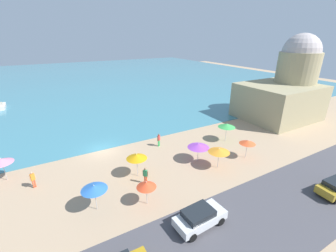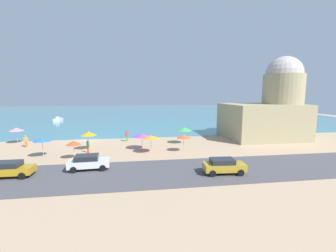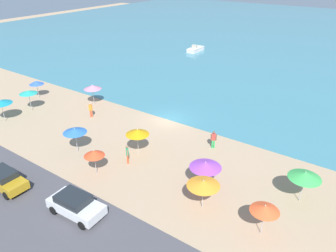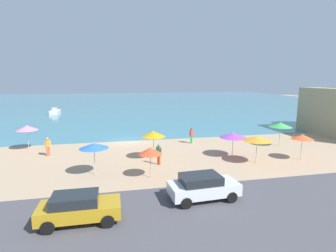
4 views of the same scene
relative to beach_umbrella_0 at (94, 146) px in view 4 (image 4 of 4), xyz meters
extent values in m
plane|color=tan|center=(3.03, 10.42, -2.22)|extent=(160.00, 160.00, 0.00)
cube|color=teal|center=(3.03, 65.42, -2.19)|extent=(150.00, 110.00, 0.05)
cube|color=#4A484E|center=(3.03, -7.58, -2.19)|extent=(80.00, 8.00, 0.06)
cylinder|color=#B2B2B7|center=(0.00, 0.00, -1.18)|extent=(0.05, 0.05, 2.07)
cone|color=blue|center=(0.00, 0.00, 0.00)|extent=(2.15, 2.15, 0.39)
sphere|color=silver|center=(0.00, 0.00, 0.23)|extent=(0.08, 0.08, 0.08)
cylinder|color=#B2B2B7|center=(-7.02, 8.72, -1.18)|extent=(0.05, 0.05, 2.07)
cone|color=pink|center=(-7.02, 8.72, 0.04)|extent=(2.10, 2.10, 0.48)
sphere|color=silver|center=(-7.02, 8.72, 0.31)|extent=(0.08, 0.08, 0.08)
cylinder|color=#B2B2B7|center=(4.90, 2.92, -1.16)|extent=(0.05, 0.05, 2.12)
cone|color=orange|center=(4.90, 2.92, 0.09)|extent=(2.12, 2.12, 0.47)
sphere|color=silver|center=(4.90, 2.92, 0.35)|extent=(0.08, 0.08, 0.08)
cylinder|color=#B2B2B7|center=(12.19, 2.27, -1.30)|extent=(0.05, 0.05, 1.82)
cone|color=purple|center=(12.19, 2.27, -0.23)|extent=(2.49, 2.49, 0.43)
sphere|color=silver|center=(12.19, 2.27, 0.02)|extent=(0.08, 0.08, 0.08)
cylinder|color=#B2B2B7|center=(17.68, 0.03, -1.26)|extent=(0.05, 0.05, 1.91)
cone|color=#F2582B|center=(17.68, 0.03, -0.14)|extent=(1.89, 1.89, 0.42)
sphere|color=silver|center=(17.68, 0.03, 0.09)|extent=(0.08, 0.08, 0.08)
cylinder|color=#B2B2B7|center=(13.28, 0.01, -1.23)|extent=(0.05, 0.05, 1.98)
cone|color=orange|center=(13.28, 0.01, -0.09)|extent=(2.36, 2.36, 0.39)
sphere|color=silver|center=(13.28, 0.01, 0.13)|extent=(0.08, 0.08, 0.08)
cylinder|color=#B2B2B7|center=(18.82, 4.77, -1.16)|extent=(0.05, 0.05, 2.12)
cone|color=green|center=(18.82, 4.77, 0.09)|extent=(2.35, 2.35, 0.47)
sphere|color=silver|center=(18.82, 4.77, 0.35)|extent=(0.08, 0.08, 0.08)
cylinder|color=#B2B2B7|center=(3.99, -1.45, -1.32)|extent=(0.05, 0.05, 1.80)
cone|color=#EA4A25|center=(3.99, -1.45, -0.22)|extent=(1.71, 1.71, 0.49)
sphere|color=silver|center=(3.99, -1.45, 0.05)|extent=(0.08, 0.08, 0.08)
cylinder|color=#E15A34|center=(-4.49, 6.03, -1.79)|extent=(0.14, 0.14, 0.85)
cylinder|color=#E15A34|center=(-4.65, 5.95, -1.79)|extent=(0.14, 0.14, 0.85)
cube|color=orange|center=(-4.57, 5.99, -1.03)|extent=(0.42, 0.36, 0.67)
sphere|color=tan|center=(-4.57, 5.99, -0.57)|extent=(0.22, 0.22, 0.22)
cylinder|color=tan|center=(-4.35, 6.10, -1.08)|extent=(0.09, 0.09, 0.60)
cylinder|color=tan|center=(-4.78, 5.88, -1.08)|extent=(0.09, 0.09, 0.60)
cylinder|color=green|center=(9.87, 7.83, -1.79)|extent=(0.14, 0.14, 0.86)
cylinder|color=green|center=(10.03, 7.90, -1.79)|extent=(0.14, 0.14, 0.86)
cube|color=#C73D37|center=(9.95, 7.86, -1.02)|extent=(0.42, 0.34, 0.68)
sphere|color=brown|center=(9.95, 7.86, -0.55)|extent=(0.22, 0.22, 0.22)
cylinder|color=brown|center=(9.73, 7.77, -1.07)|extent=(0.09, 0.09, 0.61)
cylinder|color=brown|center=(10.17, 7.96, -1.07)|extent=(0.09, 0.09, 0.61)
cylinder|color=#F04D24|center=(5.14, 1.20, -1.79)|extent=(0.14, 0.14, 0.86)
cylinder|color=#F04D24|center=(5.02, 1.33, -1.79)|extent=(0.14, 0.14, 0.86)
cube|color=#2D8A56|center=(5.08, 1.27, -1.02)|extent=(0.41, 0.41, 0.68)
sphere|color=#966B52|center=(5.08, 1.27, -0.55)|extent=(0.22, 0.22, 0.22)
cylinder|color=#966B52|center=(5.25, 1.10, -1.07)|extent=(0.09, 0.09, 0.61)
cylinder|color=#966B52|center=(4.91, 1.44, -1.07)|extent=(0.09, 0.09, 0.61)
cube|color=silver|center=(6.52, -5.68, -1.50)|extent=(4.15, 2.05, 0.68)
cube|color=#1E2328|center=(6.32, -5.69, -0.91)|extent=(2.36, 1.74, 0.50)
cylinder|color=black|center=(7.85, -4.74, -1.84)|extent=(0.65, 0.26, 0.64)
cylinder|color=black|center=(7.95, -6.47, -1.84)|extent=(0.65, 0.26, 0.64)
cylinder|color=black|center=(5.09, -4.90, -1.84)|extent=(0.65, 0.26, 0.64)
cylinder|color=black|center=(5.19, -6.62, -1.84)|extent=(0.65, 0.26, 0.64)
cube|color=#B4871B|center=(-0.31, -6.85, -1.51)|extent=(3.95, 1.69, 0.65)
cube|color=#1E2328|center=(-0.51, -6.84, -0.94)|extent=(2.21, 1.48, 0.50)
cylinder|color=black|center=(1.03, -6.07, -1.84)|extent=(0.64, 0.22, 0.64)
cylinder|color=black|center=(1.02, -7.64, -1.84)|extent=(0.64, 0.22, 0.64)
cylinder|color=black|center=(-1.64, -6.06, -1.84)|extent=(0.64, 0.22, 0.64)
cylinder|color=black|center=(-1.65, -7.62, -1.84)|extent=(0.64, 0.22, 0.64)
cube|color=silver|center=(-10.26, 38.40, -1.85)|extent=(1.78, 4.18, 0.63)
cube|color=silver|center=(-10.33, 40.66, -1.79)|extent=(0.94, 0.47, 0.38)
cube|color=silver|center=(-10.26, 38.40, -1.50)|extent=(1.86, 4.19, 0.08)
cube|color=#B2AD9E|center=(-10.24, 37.99, -1.20)|extent=(1.01, 0.63, 0.68)
camera|label=1|loc=(-2.15, -16.04, 11.46)|focal=24.00mm
camera|label=2|loc=(11.22, -28.82, 5.53)|focal=24.00mm
camera|label=3|loc=(21.87, -16.43, 13.71)|focal=35.00mm
camera|label=4|loc=(1.43, -19.45, 4.81)|focal=28.00mm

